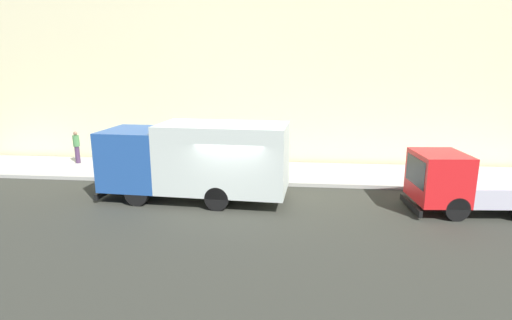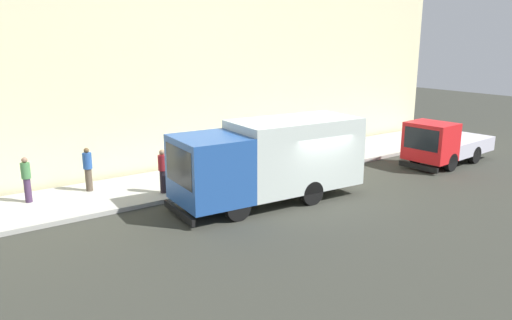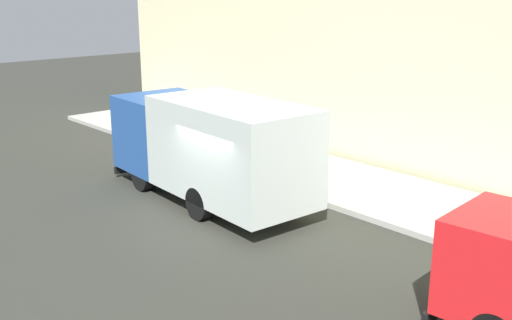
% 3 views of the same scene
% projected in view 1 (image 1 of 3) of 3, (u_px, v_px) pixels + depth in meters
% --- Properties ---
extents(ground, '(80.00, 80.00, 0.00)m').
position_uv_depth(ground, '(231.00, 208.00, 15.05)').
color(ground, '#31322B').
extents(sidewalk, '(3.90, 30.00, 0.16)m').
position_uv_depth(sidewalk, '(247.00, 172.00, 19.82)').
color(sidewalk, '#AAAAA1').
rests_on(sidewalk, ground).
extents(building_facade, '(0.50, 30.00, 11.45)m').
position_uv_depth(building_facade, '(253.00, 55.00, 20.88)').
color(building_facade, beige).
rests_on(building_facade, ground).
extents(large_utility_truck, '(2.95, 7.45, 3.05)m').
position_uv_depth(large_utility_truck, '(197.00, 158.00, 15.76)').
color(large_utility_truck, '#234F9A').
rests_on(large_utility_truck, ground).
extents(small_flatbed_truck, '(2.52, 5.53, 2.19)m').
position_uv_depth(small_flatbed_truck, '(471.00, 185.00, 14.55)').
color(small_flatbed_truck, red).
rests_on(small_flatbed_truck, ground).
extents(pedestrian_walking, '(0.35, 0.35, 1.72)m').
position_uv_depth(pedestrian_walking, '(147.00, 156.00, 18.90)').
color(pedestrian_walking, '#281E24').
rests_on(pedestrian_walking, sidewalk).
extents(pedestrian_standing, '(0.49, 0.49, 1.73)m').
position_uv_depth(pedestrian_standing, '(118.00, 146.00, 20.98)').
color(pedestrian_standing, brown).
rests_on(pedestrian_standing, sidewalk).
extents(pedestrian_third, '(0.46, 0.46, 1.69)m').
position_uv_depth(pedestrian_third, '(77.00, 146.00, 21.12)').
color(pedestrian_third, '#452E4D').
rests_on(pedestrian_third, sidewalk).
extents(street_sign_post, '(0.44, 0.08, 2.55)m').
position_uv_depth(street_sign_post, '(248.00, 147.00, 17.90)').
color(street_sign_post, '#4C5156').
rests_on(street_sign_post, sidewalk).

